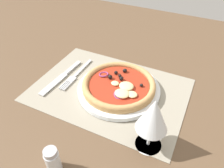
% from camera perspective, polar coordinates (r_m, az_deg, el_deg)
% --- Properties ---
extents(ground_plane, '(1.90, 1.40, 0.02)m').
position_cam_1_polar(ground_plane, '(0.69, -0.64, -2.35)').
color(ground_plane, brown).
extents(placemat, '(0.46, 0.33, 0.00)m').
position_cam_1_polar(placemat, '(0.68, -0.65, -1.47)').
color(placemat, gray).
rests_on(placemat, ground_plane).
extents(plate, '(0.25, 0.25, 0.01)m').
position_cam_1_polar(plate, '(0.67, 1.76, -1.31)').
color(plate, white).
rests_on(plate, placemat).
extents(pizza, '(0.22, 0.22, 0.03)m').
position_cam_1_polar(pizza, '(0.65, 1.85, -0.18)').
color(pizza, tan).
rests_on(pizza, plate).
extents(fork, '(0.02, 0.18, 0.00)m').
position_cam_1_polar(fork, '(0.74, -9.56, 2.26)').
color(fork, silver).
rests_on(fork, placemat).
extents(knife, '(0.03, 0.20, 0.01)m').
position_cam_1_polar(knife, '(0.74, -13.13, 1.75)').
color(knife, silver).
rests_on(knife, placemat).
extents(wine_glass, '(0.07, 0.07, 0.15)m').
position_cam_1_polar(wine_glass, '(0.47, 10.76, -8.23)').
color(wine_glass, silver).
rests_on(wine_glass, ground_plane).
extents(pepper_shaker, '(0.03, 0.03, 0.07)m').
position_cam_1_polar(pepper_shaker, '(0.50, -15.31, -18.71)').
color(pepper_shaker, silver).
rests_on(pepper_shaker, ground_plane).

